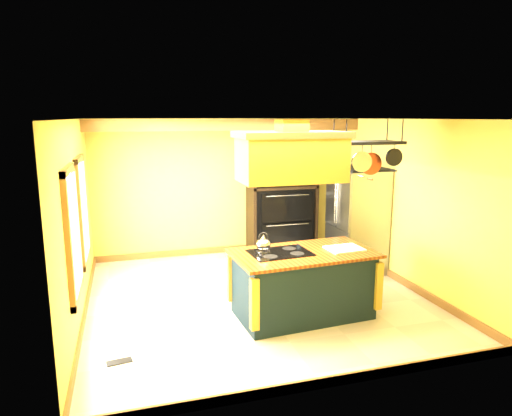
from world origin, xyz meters
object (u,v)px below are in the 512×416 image
kitchen_island (303,283)px  pot_rack (367,149)px  range_hood (291,155)px  hutch (281,208)px  refrigerator (357,222)px

kitchen_island → pot_rack: pot_rack is taller
range_hood → kitchen_island: bearing=0.2°
hutch → kitchen_island: bearing=-103.7°
refrigerator → kitchen_island: bearing=-136.9°
pot_rack → range_hood: bearing=-179.9°
range_hood → refrigerator: size_ratio=0.78×
hutch → pot_rack: bearing=-86.8°
kitchen_island → range_hood: bearing=176.0°
range_hood → hutch: size_ratio=0.59×
kitchen_island → hutch: bearing=72.1°
kitchen_island → pot_rack: size_ratio=2.06×
refrigerator → hutch: size_ratio=0.76×
kitchen_island → hutch: (0.74, 3.02, 0.45)m
pot_rack → refrigerator: (0.74, 1.54, -1.41)m
refrigerator → hutch: (-0.91, 1.48, 0.03)m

